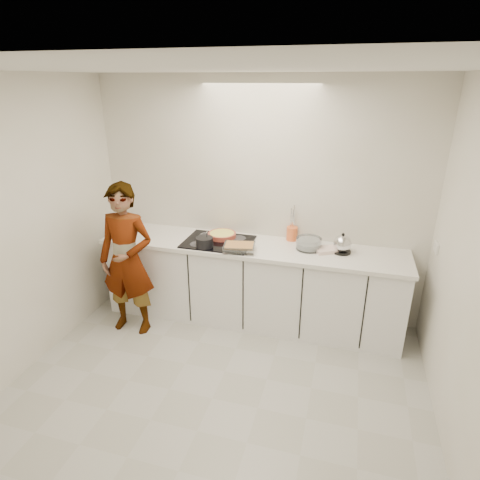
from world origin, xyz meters
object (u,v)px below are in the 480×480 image
(saucepan, at_px, (205,242))
(cook, at_px, (127,260))
(kettle, at_px, (342,244))
(utensil_crock, at_px, (292,234))
(tart_dish, at_px, (222,235))
(mixing_bowl, at_px, (309,244))
(hob, at_px, (218,242))
(baking_dish, at_px, (239,247))

(saucepan, xyz_separation_m, cook, (-0.74, -0.30, -0.17))
(kettle, relative_size, utensil_crock, 1.55)
(tart_dish, relative_size, mixing_bowl, 1.09)
(saucepan, bearing_deg, utensil_crock, 28.96)
(saucepan, bearing_deg, mixing_bowl, 14.10)
(hob, bearing_deg, cook, -149.82)
(kettle, bearing_deg, cook, -165.14)
(tart_dish, bearing_deg, cook, -144.08)
(saucepan, distance_m, mixing_bowl, 1.07)
(tart_dish, xyz_separation_m, saucepan, (-0.09, -0.30, 0.02))
(utensil_crock, relative_size, cook, 0.09)
(cook, bearing_deg, kettle, 12.47)
(hob, xyz_separation_m, mixing_bowl, (0.95, 0.08, 0.05))
(kettle, bearing_deg, baking_dish, -166.07)
(hob, distance_m, cook, 0.97)
(baking_dish, bearing_deg, mixing_bowl, 20.47)
(mixing_bowl, xyz_separation_m, kettle, (0.33, -0.00, 0.03))
(utensil_crock, bearing_deg, cook, -154.17)
(tart_dish, distance_m, utensil_crock, 0.76)
(mixing_bowl, bearing_deg, utensil_crock, 135.58)
(hob, xyz_separation_m, utensil_crock, (0.75, 0.28, 0.07))
(baking_dish, xyz_separation_m, mixing_bowl, (0.67, 0.25, 0.01))
(tart_dish, bearing_deg, mixing_bowl, -2.43)
(tart_dish, distance_m, baking_dish, 0.40)
(hob, relative_size, kettle, 3.12)
(mixing_bowl, height_order, utensil_crock, utensil_crock)
(utensil_crock, bearing_deg, tart_dish, -167.83)
(saucepan, xyz_separation_m, kettle, (1.37, 0.26, 0.02))
(hob, relative_size, mixing_bowl, 2.18)
(utensil_crock, xyz_separation_m, cook, (-1.58, -0.76, -0.18))
(utensil_crock, bearing_deg, saucepan, -151.04)
(hob, bearing_deg, kettle, 3.47)
(saucepan, relative_size, baking_dish, 0.57)
(kettle, height_order, utensil_crock, kettle)
(baking_dish, distance_m, mixing_bowl, 0.72)
(baking_dish, bearing_deg, kettle, 13.93)
(saucepan, xyz_separation_m, mixing_bowl, (1.04, 0.26, -0.01))
(tart_dish, height_order, utensil_crock, utensil_crock)
(kettle, bearing_deg, mixing_bowl, 179.73)
(hob, bearing_deg, saucepan, -116.10)
(tart_dish, relative_size, saucepan, 1.82)
(tart_dish, height_order, mixing_bowl, mixing_bowl)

